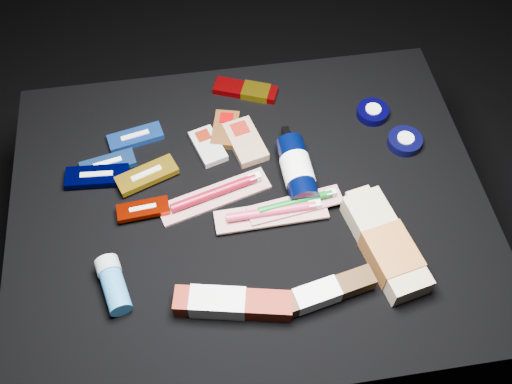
{
  "coord_description": "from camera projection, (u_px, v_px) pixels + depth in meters",
  "views": [
    {
      "loc": [
        -0.08,
        -0.63,
        1.39
      ],
      "look_at": [
        0.01,
        0.01,
        0.42
      ],
      "focal_mm": 40.0,
      "sensor_mm": 36.0,
      "label": 1
    }
  ],
  "objects": [
    {
      "name": "luna_bar_4",
      "position": [
        143.0,
        209.0,
        1.15
      ],
      "size": [
        0.11,
        0.05,
        0.01
      ],
      "rotation": [
        0.0,
        0.0,
        0.08
      ],
      "color": "#760E00",
      "rests_on": "cloth_table"
    },
    {
      "name": "power_bar",
      "position": [
        249.0,
        91.0,
        1.34
      ],
      "size": [
        0.15,
        0.1,
        0.02
      ],
      "rotation": [
        0.0,
        0.0,
        -0.38
      ],
      "color": "#770305",
      "rests_on": "cloth_table"
    },
    {
      "name": "bodywash_bottle",
      "position": [
        386.0,
        246.0,
        1.09
      ],
      "size": [
        0.12,
        0.25,
        0.05
      ],
      "rotation": [
        0.0,
        0.0,
        0.21
      ],
      "color": "#C6B189",
      "rests_on": "cloth_table"
    },
    {
      "name": "lotion_bottle",
      "position": [
        297.0,
        170.0,
        1.18
      ],
      "size": [
        0.07,
        0.2,
        0.06
      ],
      "rotation": [
        0.0,
        0.0,
        0.03
      ],
      "color": "black",
      "rests_on": "cloth_table"
    },
    {
      "name": "toothbrush_pack_2",
      "position": [
        297.0,
        203.0,
        1.15
      ],
      "size": [
        0.2,
        0.07,
        0.02
      ],
      "rotation": [
        0.0,
        0.0,
        0.14
      ],
      "color": "beige",
      "rests_on": "cloth_table"
    },
    {
      "name": "clif_bar_2",
      "position": [
        245.0,
        140.0,
        1.25
      ],
      "size": [
        0.09,
        0.13,
        0.02
      ],
      "rotation": [
        0.0,
        0.0,
        0.24
      ],
      "color": "#A47F5B",
      "rests_on": "cloth_table"
    },
    {
      "name": "cream_tin_upper",
      "position": [
        373.0,
        112.0,
        1.3
      ],
      "size": [
        0.07,
        0.07,
        0.02
      ],
      "rotation": [
        0.0,
        0.0,
        0.4
      ],
      "color": "black",
      "rests_on": "cloth_table"
    },
    {
      "name": "cream_tin_lower",
      "position": [
        405.0,
        141.0,
        1.25
      ],
      "size": [
        0.08,
        0.08,
        0.02
      ],
      "rotation": [
        0.0,
        0.0,
        -0.23
      ],
      "color": "black",
      "rests_on": "cloth_table"
    },
    {
      "name": "clif_bar_0",
      "position": [
        225.0,
        128.0,
        1.27
      ],
      "size": [
        0.08,
        0.11,
        0.02
      ],
      "rotation": [
        0.0,
        0.0,
        -0.25
      ],
      "color": "#4D2A0F",
      "rests_on": "cloth_table"
    },
    {
      "name": "clif_bar_1",
      "position": [
        207.0,
        145.0,
        1.25
      ],
      "size": [
        0.08,
        0.11,
        0.02
      ],
      "rotation": [
        0.0,
        0.0,
        0.3
      ],
      "color": "#A6A79F",
      "rests_on": "cloth_table"
    },
    {
      "name": "toothpaste_carton_green",
      "position": [
        324.0,
        293.0,
        1.04
      ],
      "size": [
        0.18,
        0.07,
        0.03
      ],
      "rotation": [
        0.0,
        0.0,
        0.2
      ],
      "color": "#3D250F",
      "rests_on": "cloth_table"
    },
    {
      "name": "luna_bar_0",
      "position": [
        136.0,
        137.0,
        1.26
      ],
      "size": [
        0.13,
        0.07,
        0.02
      ],
      "rotation": [
        0.0,
        0.0,
        0.21
      ],
      "color": "blue",
      "rests_on": "cloth_table"
    },
    {
      "name": "toothpaste_carton_red",
      "position": [
        228.0,
        303.0,
        1.03
      ],
      "size": [
        0.22,
        0.09,
        0.04
      ],
      "rotation": [
        0.0,
        0.0,
        -0.21
      ],
      "color": "maroon",
      "rests_on": "cloth_table"
    },
    {
      "name": "toothbrush_pack_0",
      "position": [
        216.0,
        194.0,
        1.17
      ],
      "size": [
        0.24,
        0.12,
        0.03
      ],
      "rotation": [
        0.0,
        0.0,
        0.27
      ],
      "color": "silver",
      "rests_on": "cloth_table"
    },
    {
      "name": "luna_bar_3",
      "position": [
        147.0,
        175.0,
        1.19
      ],
      "size": [
        0.14,
        0.09,
        0.02
      ],
      "rotation": [
        0.0,
        0.0,
        0.36
      ],
      "color": "#BA8A14",
      "rests_on": "cloth_table"
    },
    {
      "name": "ground",
      "position": [
        251.0,
        283.0,
        1.51
      ],
      "size": [
        3.0,
        3.0,
        0.0
      ],
      "primitive_type": "plane",
      "color": "black",
      "rests_on": "ground"
    },
    {
      "name": "deodorant_stick",
      "position": [
        113.0,
        284.0,
        1.05
      ],
      "size": [
        0.07,
        0.12,
        0.05
      ],
      "rotation": [
        0.0,
        0.0,
        0.25
      ],
      "color": "teal",
      "rests_on": "cloth_table"
    },
    {
      "name": "cloth_table",
      "position": [
        250.0,
        248.0,
        1.34
      ],
      "size": [
        0.98,
        0.78,
        0.4
      ],
      "primitive_type": "cube",
      "color": "black",
      "rests_on": "ground"
    },
    {
      "name": "toothbrush_pack_1",
      "position": [
        273.0,
        213.0,
        1.14
      ],
      "size": [
        0.23,
        0.06,
        0.03
      ],
      "rotation": [
        0.0,
        0.0,
        0.02
      ],
      "color": "silver",
      "rests_on": "cloth_table"
    },
    {
      "name": "luna_bar_2",
      "position": [
        97.0,
        176.0,
        1.19
      ],
      "size": [
        0.13,
        0.06,
        0.02
      ],
      "rotation": [
        0.0,
        0.0,
        -0.07
      ],
      "color": "#00012E",
      "rests_on": "cloth_table"
    },
    {
      "name": "luna_bar_1",
      "position": [
        108.0,
        164.0,
        1.22
      ],
      "size": [
        0.12,
        0.07,
        0.02
      ],
      "rotation": [
        0.0,
        0.0,
        0.2
      ],
      "color": "#1E4890",
      "rests_on": "cloth_table"
    }
  ]
}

